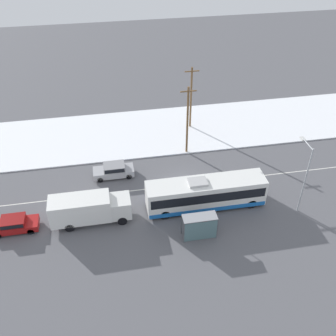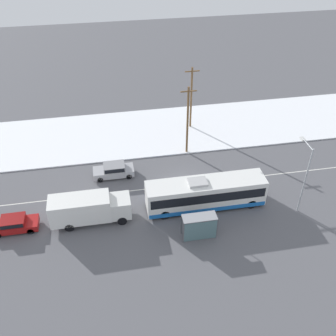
% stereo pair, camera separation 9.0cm
% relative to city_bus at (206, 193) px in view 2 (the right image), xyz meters
% --- Properties ---
extents(ground_plane, '(120.00, 120.00, 0.00)m').
position_rel_city_bus_xyz_m(ground_plane, '(-1.22, 3.57, -1.59)').
color(ground_plane, '#56565B').
extents(snow_lot, '(80.00, 11.41, 0.12)m').
position_rel_city_bus_xyz_m(snow_lot, '(-1.22, 14.91, -1.53)').
color(snow_lot, white).
rests_on(snow_lot, ground_plane).
extents(lane_marking_center, '(60.00, 0.12, 0.00)m').
position_rel_city_bus_xyz_m(lane_marking_center, '(-1.22, 3.57, -1.59)').
color(lane_marking_center, silver).
rests_on(lane_marking_center, ground_plane).
extents(city_bus, '(11.67, 2.57, 3.25)m').
position_rel_city_bus_xyz_m(city_bus, '(0.00, 0.00, 0.00)').
color(city_bus, white).
rests_on(city_bus, ground_plane).
extents(box_truck, '(7.50, 2.30, 2.88)m').
position_rel_city_bus_xyz_m(box_truck, '(-11.31, -0.16, 0.02)').
color(box_truck, silver).
rests_on(box_truck, ground_plane).
extents(sedan_car, '(4.39, 1.80, 1.52)m').
position_rel_city_bus_xyz_m(sedan_car, '(-8.57, 6.44, -0.76)').
color(sedan_car, '#9E9EA3').
rests_on(sedan_car, ground_plane).
extents(parked_car_near_truck, '(4.18, 1.80, 1.39)m').
position_rel_city_bus_xyz_m(parked_car_near_truck, '(-18.17, -0.10, -0.82)').
color(parked_car_near_truck, maroon).
rests_on(parked_car_near_truck, ground_plane).
extents(pedestrian_at_stop, '(0.60, 0.26, 1.65)m').
position_rel_city_bus_xyz_m(pedestrian_at_stop, '(-0.86, -3.03, -0.57)').
color(pedestrian_at_stop, '#23232D').
rests_on(pedestrian_at_stop, ground_plane).
extents(bus_shelter, '(3.08, 1.20, 2.40)m').
position_rel_city_bus_xyz_m(bus_shelter, '(-1.60, -4.19, 0.09)').
color(bus_shelter, gray).
rests_on(bus_shelter, ground_plane).
extents(streetlamp, '(0.36, 2.37, 7.34)m').
position_rel_city_bus_xyz_m(streetlamp, '(8.78, -1.92, 3.02)').
color(streetlamp, '#9EA3A8').
rests_on(streetlamp, ground_plane).
extents(utility_pole_roadside, '(1.80, 0.24, 8.43)m').
position_rel_city_bus_xyz_m(utility_pole_roadside, '(0.23, 9.55, 2.81)').
color(utility_pole_roadside, brown).
rests_on(utility_pole_roadside, ground_plane).
extents(utility_pole_snowlot, '(1.80, 0.24, 8.21)m').
position_rel_city_bus_xyz_m(utility_pole_snowlot, '(1.95, 15.20, 2.71)').
color(utility_pole_snowlot, brown).
rests_on(utility_pole_snowlot, ground_plane).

